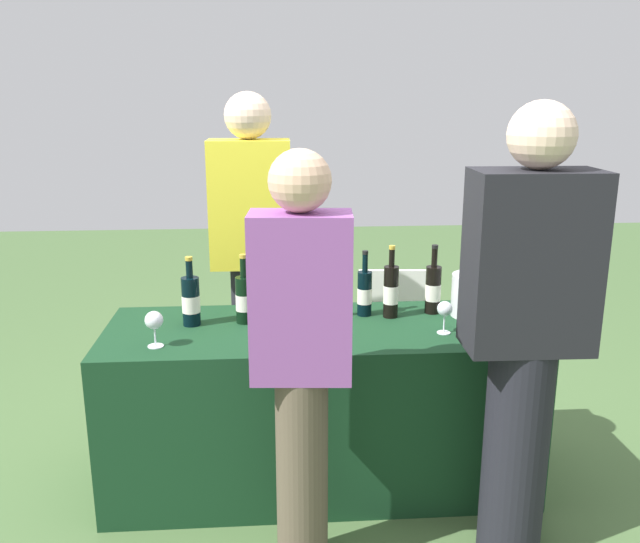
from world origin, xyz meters
TOP-DOWN VIEW (x-y plane):
  - ground_plane at (0.00, 0.00)m, footprint 12.00×12.00m
  - tasting_table at (0.00, 0.00)m, footprint 1.87×0.68m
  - wine_bottle_0 at (-0.56, 0.07)m, footprint 0.08×0.08m
  - wine_bottle_1 at (-0.33, 0.08)m, footprint 0.08×0.08m
  - wine_bottle_2 at (-0.08, 0.07)m, footprint 0.07×0.07m
  - wine_bottle_3 at (0.21, 0.15)m, footprint 0.07×0.07m
  - wine_bottle_4 at (0.33, 0.11)m, footprint 0.07×0.07m
  - wine_bottle_5 at (0.53, 0.16)m, footprint 0.07×0.07m
  - wine_glass_0 at (-0.68, -0.19)m, footprint 0.07×0.07m
  - wine_glass_1 at (-0.13, -0.10)m, footprint 0.07×0.07m
  - wine_glass_2 at (-0.01, -0.09)m, footprint 0.07×0.07m
  - wine_glass_3 at (0.52, -0.12)m, footprint 0.06×0.06m
  - wine_glass_4 at (0.64, -0.12)m, footprint 0.07×0.07m
  - ice_bucket at (0.72, 0.10)m, footprint 0.22×0.22m
  - server_pouring at (-0.31, 0.64)m, footprint 0.41×0.23m
  - guest_0 at (-0.11, -0.59)m, footprint 0.36×0.21m
  - guest_1 at (0.69, -0.56)m, footprint 0.44×0.25m
  - menu_board at (0.55, 1.08)m, footprint 0.47×0.07m

SIDE VIEW (x-z plane):
  - ground_plane at x=0.00m, z-range 0.00..0.00m
  - menu_board at x=0.55m, z-range 0.00..0.70m
  - tasting_table at x=0.00m, z-range 0.00..0.74m
  - ice_bucket at x=0.72m, z-range 0.74..0.93m
  - wine_glass_1 at x=-0.13m, z-range 0.77..0.91m
  - wine_glass_4 at x=0.64m, z-range 0.77..0.91m
  - wine_glass_3 at x=0.52m, z-range 0.77..0.91m
  - wine_glass_0 at x=-0.68m, z-range 0.77..0.92m
  - wine_bottle_3 at x=0.21m, z-range 0.70..1.00m
  - wine_glass_2 at x=-0.01m, z-range 0.78..0.93m
  - wine_bottle_1 at x=-0.33m, z-range 0.70..1.01m
  - wine_bottle_0 at x=-0.56m, z-range 0.70..1.01m
  - wine_bottle_2 at x=-0.08m, z-range 0.70..1.01m
  - wine_bottle_5 at x=0.53m, z-range 0.70..1.02m
  - guest_0 at x=-0.11m, z-range 0.08..1.64m
  - wine_bottle_4 at x=0.33m, z-range 0.70..1.03m
  - guest_1 at x=0.69m, z-range 0.07..1.78m
  - server_pouring at x=-0.31m, z-range 0.08..1.82m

